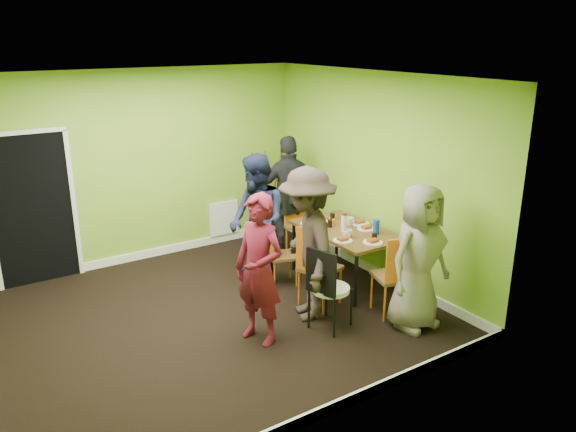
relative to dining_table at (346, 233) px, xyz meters
name	(u,v)px	position (x,y,z in m)	size (l,w,h in m)	color
ground	(212,317)	(-2.00, 0.05, -0.70)	(5.00, 5.00, 0.00)	black
room_walls	(205,239)	(-2.02, 0.09, 0.29)	(5.04, 4.54, 2.82)	#77A72B
dining_table	(346,233)	(0.00, 0.00, 0.00)	(0.90, 1.50, 0.75)	black
chair_left_far	(277,250)	(-0.84, 0.41, -0.21)	(0.45, 0.45, 0.87)	orange
chair_left_near	(316,263)	(-0.80, -0.42, -0.10)	(0.55, 0.55, 1.05)	orange
chair_back_end	(296,207)	(0.01, 1.24, 0.05)	(0.48, 0.55, 1.05)	orange
chair_front_end	(397,271)	(-0.15, -1.13, -0.11)	(0.53, 0.54, 1.04)	orange
chair_bentwood	(327,285)	(-1.02, -0.93, -0.14)	(0.50, 0.49, 1.01)	black
easel	(265,195)	(-0.03, 2.07, 0.04)	(0.60, 0.56, 1.50)	brown
plate_near_left	(309,223)	(-0.29, 0.46, 0.06)	(0.24, 0.24, 0.01)	white
plate_near_right	(343,240)	(-0.32, -0.33, 0.06)	(0.25, 0.25, 0.01)	white
plate_far_back	(324,220)	(-0.03, 0.48, 0.06)	(0.26, 0.26, 0.01)	white
plate_far_front	(373,242)	(-0.05, -0.59, 0.06)	(0.25, 0.25, 0.01)	white
plate_wall_back	(360,223)	(0.30, 0.08, 0.06)	(0.27, 0.27, 0.01)	white
plate_wall_front	(366,229)	(0.22, -0.15, 0.06)	(0.25, 0.25, 0.01)	white
thermos	(344,223)	(-0.08, -0.03, 0.16)	(0.07, 0.07, 0.22)	white
blue_bottle	(376,227)	(0.20, -0.36, 0.15)	(0.08, 0.08, 0.20)	#1740AF
orange_bottle	(334,222)	(-0.03, 0.24, 0.10)	(0.04, 0.04, 0.08)	orange
glass_mid	(330,223)	(-0.14, 0.19, 0.11)	(0.06, 0.06, 0.11)	black
glass_back	(332,216)	(0.09, 0.43, 0.10)	(0.07, 0.07, 0.09)	black
glass_front	(374,237)	(0.04, -0.51, 0.10)	(0.07, 0.07, 0.08)	black
cup_a	(347,234)	(-0.19, -0.26, 0.11)	(0.13, 0.13, 0.10)	white
cup_b	(350,221)	(0.14, 0.11, 0.11)	(0.11, 0.11, 0.10)	white
person_standing	(259,270)	(-1.77, -0.72, 0.14)	(0.61, 0.40, 1.68)	maroon
person_left_far	(257,221)	(-1.05, 0.57, 0.20)	(0.87, 0.67, 1.78)	#151C35
person_left_near	(307,244)	(-1.02, -0.54, 0.22)	(1.18, 0.68, 1.83)	#2E241F
person_back_end	(290,195)	(-0.02, 1.37, 0.21)	(1.06, 0.44, 1.81)	black
person_front_end	(419,257)	(-0.11, -1.42, 0.16)	(0.83, 0.54, 1.71)	gray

